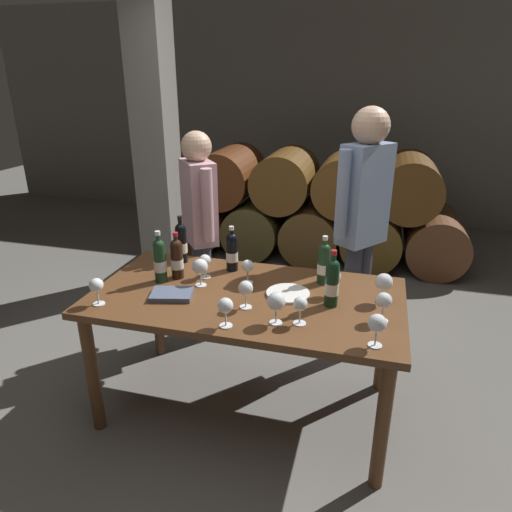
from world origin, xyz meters
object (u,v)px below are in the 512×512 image
Objects in this scene: wine_bottle_4 at (181,242)px; wine_bottle_5 at (160,260)px; wine_glass_11 at (246,289)px; tasting_notebook at (172,294)px; wine_glass_6 at (333,277)px; sommelier_presenting at (363,215)px; wine_glass_0 at (96,286)px; wine_bottle_3 at (232,251)px; dining_table at (247,309)px; wine_bottle_2 at (332,282)px; wine_glass_1 at (200,267)px; wine_glass_3 at (377,324)px; wine_glass_5 at (276,302)px; wine_bottle_0 at (177,258)px; wine_glass_4 at (248,267)px; wine_glass_7 at (384,301)px; wine_bottle_1 at (324,263)px; wine_glass_10 at (225,306)px; wine_glass_2 at (384,283)px; taster_seated_left at (200,221)px; serving_plate at (288,293)px; wine_glass_8 at (205,261)px; wine_glass_9 at (300,305)px.

wine_bottle_5 is (0.00, -0.31, 0.00)m from wine_bottle_4.
tasting_notebook is at bearing 178.06° from wine_glass_11.
wine_bottle_5 is 0.99m from wine_glass_6.
wine_glass_0 is at bearing -140.33° from sommelier_presenting.
wine_bottle_5 is at bearing -142.84° from wine_bottle_3.
wine_bottle_2 is (0.46, -0.01, 0.22)m from dining_table.
wine_glass_1 is 1.12m from sommelier_presenting.
wine_glass_5 reaches higher than wine_glass_3.
wine_bottle_0 is 0.28m from tasting_notebook.
wine_glass_4 is (-0.03, 0.14, 0.19)m from dining_table.
wine_glass_7 is at bearing -12.51° from tasting_notebook.
wine_bottle_3 is at bearing 155.59° from wine_glass_7.
wine_bottle_1 reaches higher than wine_glass_5.
wine_bottle_3 is 0.17× the size of sommelier_presenting.
sommelier_presenting is (0.10, 0.76, 0.15)m from wine_bottle_2.
wine_glass_10 is (-0.72, -0.25, -0.00)m from wine_glass_7.
wine_bottle_3 is 0.92m from wine_glass_2.
taster_seated_left is at bearing 124.33° from wine_glass_11.
wine_bottle_2 is at bearing 14.65° from wine_glass_0.
wine_bottle_4 is 2.01× the size of wine_glass_7.
wine_bottle_0 is 1.73× the size of wine_glass_1.
wine_glass_3 is 0.65× the size of serving_plate.
wine_glass_1 is 1.12× the size of wine_glass_8.
wine_glass_3 is (0.24, -0.34, -0.02)m from wine_bottle_2.
wine_glass_1 is (0.44, 0.35, 0.01)m from wine_glass_0.
wine_bottle_2 is 1.88× the size of wine_glass_5.
taster_seated_left is (-1.02, 0.73, 0.03)m from wine_bottle_2.
wine_glass_5 is at bearing -21.64° from wine_bottle_5.
wine_glass_9 is 1.31m from taster_seated_left.
wine_glass_8 is at bearing 14.56° from wine_bottle_0.
tasting_notebook is at bearing -115.17° from wine_bottle_3.
sommelier_presenting is at bearing 71.45° from wine_glass_5.
wine_bottle_4 is 2.03× the size of wine_glass_11.
dining_table is at bearing 23.70° from wine_glass_0.
wine_glass_7 is at bearing -18.21° from wine_glass_4.
wine_glass_6 is at bearing -99.67° from sommelier_presenting.
wine_bottle_0 is at bearing -169.92° from wine_bottle_1.
dining_table is 10.99× the size of wine_glass_6.
serving_plate is (-0.12, 0.29, -0.10)m from wine_glass_9.
wine_bottle_4 is at bearing -86.73° from taster_seated_left.
wine_glass_8 is (-1.02, 0.05, -0.01)m from wine_glass_2.
wine_bottle_3 is 1.18× the size of serving_plate.
wine_glass_0 is 1.42m from wine_glass_3.
wine_glass_1 is 0.11× the size of taster_seated_left.
wine_bottle_5 is at bearing -146.91° from sommelier_presenting.
wine_bottle_5 is (-0.99, 0.04, -0.00)m from wine_bottle_2.
dining_table is 10.36× the size of wine_glass_5.
wine_bottle_3 is 1.89× the size of wine_glass_10.
wine_glass_9 is (0.11, 0.02, -0.01)m from wine_glass_5.
wine_glass_1 reaches higher than wine_glass_0.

